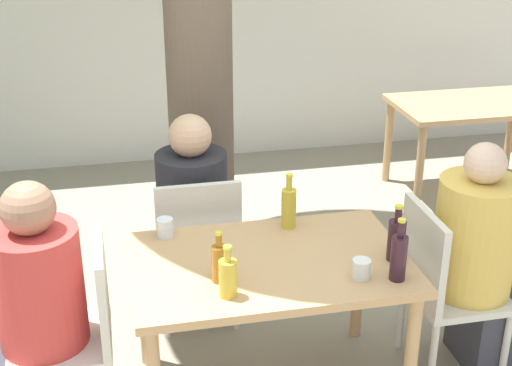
# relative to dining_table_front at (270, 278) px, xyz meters

# --- Properties ---
(dining_table_front) EXTENTS (1.25, 0.81, 0.72)m
(dining_table_front) POSITION_rel_dining_table_front_xyz_m (0.00, 0.00, 0.00)
(dining_table_front) COLOR tan
(dining_table_front) RESTS_ON ground_plane
(dining_table_back) EXTENTS (1.20, 0.73, 0.72)m
(dining_table_back) POSITION_rel_dining_table_front_xyz_m (2.06, 2.02, -0.01)
(dining_table_back) COLOR tan
(dining_table_back) RESTS_ON ground_plane
(patio_chair_0) EXTENTS (0.44, 0.44, 0.89)m
(patio_chair_0) POSITION_rel_dining_table_front_xyz_m (-0.86, 0.00, -0.13)
(patio_chair_0) COLOR beige
(patio_chair_0) RESTS_ON ground_plane
(patio_chair_1) EXTENTS (0.44, 0.44, 0.89)m
(patio_chair_1) POSITION_rel_dining_table_front_xyz_m (0.86, 0.00, -0.13)
(patio_chair_1) COLOR beige
(patio_chair_1) RESTS_ON ground_plane
(patio_chair_2) EXTENTS (0.44, 0.44, 0.89)m
(patio_chair_2) POSITION_rel_dining_table_front_xyz_m (-0.25, 0.64, -0.13)
(patio_chair_2) COLOR beige
(patio_chair_2) RESTS_ON ground_plane
(person_seated_0) EXTENTS (0.59, 0.38, 1.19)m
(person_seated_0) POSITION_rel_dining_table_front_xyz_m (-1.08, -0.00, -0.09)
(person_seated_0) COLOR #383842
(person_seated_0) RESTS_ON ground_plane
(person_seated_1) EXTENTS (0.60, 0.39, 1.20)m
(person_seated_1) POSITION_rel_dining_table_front_xyz_m (1.08, -0.00, -0.08)
(person_seated_1) COLOR #383842
(person_seated_1) RESTS_ON ground_plane
(person_seated_2) EXTENTS (0.38, 0.59, 1.17)m
(person_seated_2) POSITION_rel_dining_table_front_xyz_m (-0.25, 0.87, -0.10)
(person_seated_2) COLOR #383842
(person_seated_2) RESTS_ON ground_plane
(oil_cruet_0) EXTENTS (0.08, 0.08, 0.23)m
(oil_cruet_0) POSITION_rel_dining_table_front_xyz_m (-0.23, -0.25, 0.18)
(oil_cruet_0) COLOR gold
(oil_cruet_0) RESTS_ON dining_table_front
(amber_bottle_1) EXTENTS (0.07, 0.07, 0.23)m
(amber_bottle_1) POSITION_rel_dining_table_front_xyz_m (-0.25, -0.13, 0.18)
(amber_bottle_1) COLOR #9E661E
(amber_bottle_1) RESTS_ON dining_table_front
(oil_cruet_2) EXTENTS (0.07, 0.07, 0.28)m
(oil_cruet_2) POSITION_rel_dining_table_front_xyz_m (0.16, 0.30, 0.20)
(oil_cruet_2) COLOR gold
(oil_cruet_2) RESTS_ON dining_table_front
(wine_bottle_3) EXTENTS (0.07, 0.07, 0.29)m
(wine_bottle_3) POSITION_rel_dining_table_front_xyz_m (0.49, -0.27, 0.20)
(wine_bottle_3) COLOR #331923
(wine_bottle_3) RESTS_ON dining_table_front
(wine_bottle_4) EXTENTS (0.08, 0.08, 0.27)m
(wine_bottle_4) POSITION_rel_dining_table_front_xyz_m (0.55, -0.11, 0.19)
(wine_bottle_4) COLOR #331923
(wine_bottle_4) RESTS_ON dining_table_front
(drinking_glass_0) EXTENTS (0.08, 0.08, 0.09)m
(drinking_glass_0) POSITION_rel_dining_table_front_xyz_m (0.35, -0.23, 0.13)
(drinking_glass_0) COLOR silver
(drinking_glass_0) RESTS_ON dining_table_front
(drinking_glass_1) EXTENTS (0.08, 0.08, 0.09)m
(drinking_glass_1) POSITION_rel_dining_table_front_xyz_m (-0.44, 0.33, 0.14)
(drinking_glass_1) COLOR white
(drinking_glass_1) RESTS_ON dining_table_front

